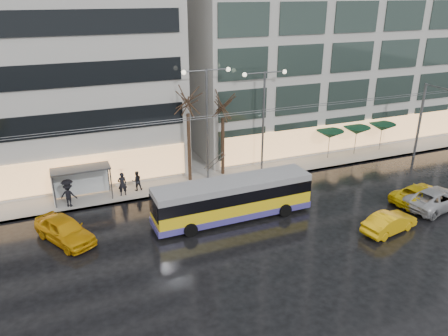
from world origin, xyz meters
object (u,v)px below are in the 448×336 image
bus_shelter (76,177)px  taxi_a (65,230)px  trolleybus (233,200)px  street_lamp_near (207,110)px

bus_shelter → taxi_a: (-1.26, -5.62, -1.16)m
trolleybus → taxi_a: size_ratio=2.35×
taxi_a → trolleybus: bearing=-35.1°
bus_shelter → taxi_a: bus_shelter is taller
trolleybus → taxi_a: 11.01m
taxi_a → street_lamp_near: bearing=-2.5°
street_lamp_near → taxi_a: street_lamp_near is taller
trolleybus → street_lamp_near: street_lamp_near is taller
bus_shelter → street_lamp_near: (10.38, 0.11, 4.03)m
trolleybus → bus_shelter: trolleybus is taller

